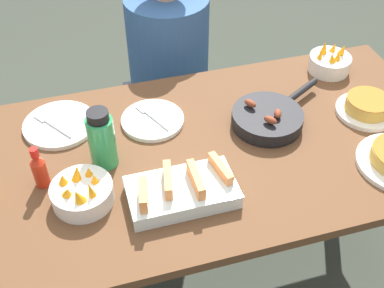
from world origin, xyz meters
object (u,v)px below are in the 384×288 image
Objects in this scene: empty_plate_near_front at (153,120)px; frittata_plate_side at (367,107)px; water_bottle at (102,140)px; fruit_bowl_mango at (82,192)px; skillet at (268,118)px; fruit_bowl_citrus at (330,62)px; hot_sauce_bottle at (39,169)px; person_figure at (170,89)px; melon_tray at (182,191)px; empty_plate_far_left at (60,125)px.

frittata_plate_side is at bearing -12.35° from empty_plate_near_front.
fruit_bowl_mango is at bearing -121.24° from water_bottle.
skillet is at bearing 3.18° from water_bottle.
fruit_bowl_mango is at bearing -132.96° from empty_plate_near_front.
fruit_bowl_citrus is 0.78× the size of water_bottle.
skillet reaches higher than empty_plate_near_front.
person_figure is at bearing 51.66° from hot_sauce_bottle.
melon_tray is 1.54× the size of water_bottle.
empty_plate_near_front is (-0.74, 0.16, -0.02)m from frittata_plate_side.
hot_sauce_bottle reaches higher than fruit_bowl_citrus.
frittata_plate_side reaches higher than empty_plate_near_front.
water_bottle reaches higher than frittata_plate_side.
water_bottle is 0.20m from hot_sauce_bottle.
person_figure reaches higher than empty_plate_far_left.
empty_plate_near_front is at bearing 47.04° from fruit_bowl_mango.
water_bottle reaches higher than empty_plate_far_left.
melon_tray is 0.29m from fruit_bowl_mango.
fruit_bowl_citrus is at bearing 15.42° from hot_sauce_bottle.
person_figure is at bearing 42.73° from empty_plate_far_left.
person_figure reaches higher than skillet.
skillet is 0.31× the size of person_figure.
frittata_plate_side is (0.73, 0.20, -0.00)m from melon_tray.
water_bottle is 0.85m from person_figure.
frittata_plate_side is 1.12m from hot_sauce_bottle.
hot_sauce_bottle reaches higher than skillet.
empty_plate_far_left is at bearing 96.33° from fruit_bowl_mango.
hot_sauce_bottle is at bearing -168.32° from water_bottle.
empty_plate_far_left is at bearing 74.83° from hot_sauce_bottle.
melon_tray is 1.45× the size of empty_plate_near_front.
fruit_bowl_mango is (-1.01, -0.13, 0.01)m from frittata_plate_side.
empty_plate_near_front is (-0.38, 0.12, -0.02)m from skillet.
melon_tray is at bearing -23.45° from hot_sauce_bottle.
fruit_bowl_mango is 0.18m from water_bottle.
empty_plate_near_front is 0.32m from empty_plate_far_left.
melon_tray is 1.97× the size of fruit_bowl_citrus.
skillet is 2.56× the size of hot_sauce_bottle.
frittata_plate_side is 1.17× the size of fruit_bowl_mango.
fruit_bowl_citrus is at bearing 90.38° from frittata_plate_side.
fruit_bowl_mango reaches higher than empty_plate_near_front.
fruit_bowl_mango is (0.04, -0.36, 0.03)m from empty_plate_far_left.
fruit_bowl_citrus reaches higher than frittata_plate_side.
hot_sauce_bottle reaches higher than melon_tray.
fruit_bowl_mango is at bearing -157.93° from fruit_bowl_citrus.
hot_sauce_bottle is (-0.76, -0.07, 0.04)m from skillet.
melon_tray is 2.15× the size of hot_sauce_bottle.
empty_plate_far_left is 1.69× the size of hot_sauce_bottle.
skillet is 0.77m from hot_sauce_bottle.
person_figure is at bearing 78.70° from melon_tray.
empty_plate_near_front and empty_plate_far_left have the same top height.
frittata_plate_side reaches higher than empty_plate_far_left.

